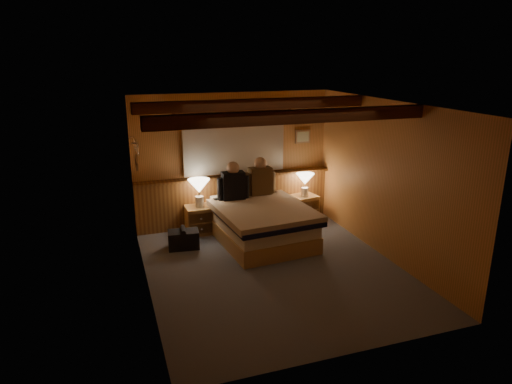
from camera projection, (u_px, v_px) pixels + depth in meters
name	position (u px, v px, depth m)	size (l,w,h in m)	color
floor	(274.00, 269.00, 6.69)	(4.20, 4.20, 0.00)	#50555F
ceiling	(276.00, 104.00, 6.00)	(4.20, 4.20, 0.00)	#C6874A
wall_back	(233.00, 160.00, 8.25)	(3.60, 3.60, 0.00)	#D1864B
wall_left	(143.00, 204.00, 5.79)	(4.20, 4.20, 0.00)	#D1864B
wall_right	(386.00, 180.00, 6.90)	(4.20, 4.20, 0.00)	#D1864B
wall_front	(352.00, 250.00, 4.44)	(3.60, 3.60, 0.00)	#D1864B
wainscot	(235.00, 198.00, 8.40)	(3.60, 0.23, 0.94)	brown
curtain_window	(234.00, 143.00, 8.09)	(2.18, 0.09, 1.11)	#4E2413
ceiling_beams	(272.00, 110.00, 6.16)	(3.60, 1.65, 0.16)	#4E2413
coat_rail	(136.00, 145.00, 7.11)	(0.05, 0.55, 0.24)	silver
framed_print	(303.00, 137.00, 8.54)	(0.30, 0.04, 0.25)	#A77D53
bed	(261.00, 223.00, 7.62)	(1.58, 1.95, 0.63)	#AB8149
nightstand_left	(199.00, 220.00, 8.01)	(0.44, 0.40, 0.48)	#AB8149
nightstand_right	(304.00, 208.00, 8.63)	(0.50, 0.46, 0.49)	#AB8149
lamp_left	(199.00, 188.00, 7.84)	(0.38, 0.38, 0.49)	white
lamp_right	(305.00, 180.00, 8.43)	(0.33, 0.33, 0.44)	white
person_left	(233.00, 184.00, 7.83)	(0.57, 0.23, 0.69)	black
person_right	(260.00, 179.00, 8.10)	(0.57, 0.24, 0.70)	#523B20
duffel_bag	(184.00, 239.00, 7.40)	(0.52, 0.35, 0.35)	black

